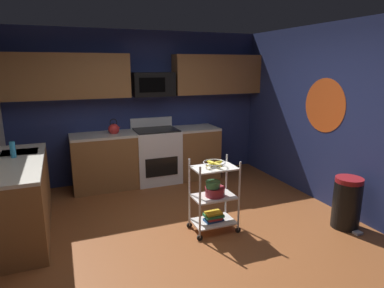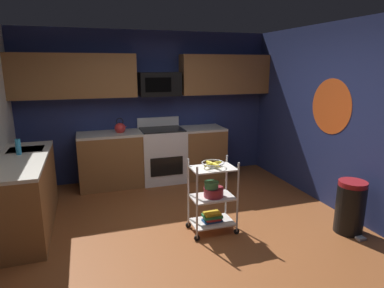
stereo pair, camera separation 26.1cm
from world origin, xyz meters
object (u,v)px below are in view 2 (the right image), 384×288
(microwave, at_px, (159,84))
(trash_can, at_px, (350,207))
(oven_range, at_px, (162,154))
(rolling_cart, at_px, (212,197))
(mixing_bowl_large, at_px, (214,192))
(book_stack, at_px, (212,217))
(dish_soap_bottle, at_px, (18,147))
(mixing_bowl_small, at_px, (211,185))
(kettle, at_px, (120,128))
(fruit_bowl, at_px, (213,164))

(microwave, bearing_deg, trash_can, -56.70)
(oven_range, bearing_deg, rolling_cart, -85.66)
(mixing_bowl_large, distance_m, book_stack, 0.33)
(microwave, xyz_separation_m, trash_can, (1.76, -2.67, -1.37))
(dish_soap_bottle, bearing_deg, mixing_bowl_small, -24.52)
(mixing_bowl_large, bearing_deg, trash_can, -18.79)
(oven_range, height_order, rolling_cart, oven_range)
(book_stack, height_order, kettle, kettle)
(dish_soap_bottle, bearing_deg, microwave, 28.56)
(rolling_cart, relative_size, kettle, 3.47)
(fruit_bowl, bearing_deg, mixing_bowl_small, -155.78)
(rolling_cart, xyz_separation_m, mixing_bowl_large, (0.01, 0.00, 0.07))
(microwave, distance_m, rolling_cart, 2.48)
(mixing_bowl_small, bearing_deg, rolling_cart, 24.22)
(rolling_cart, distance_m, mixing_bowl_small, 0.17)
(fruit_bowl, height_order, kettle, kettle)
(oven_range, relative_size, microwave, 1.57)
(rolling_cart, distance_m, dish_soap_bottle, 2.51)
(mixing_bowl_small, xyz_separation_m, trash_can, (1.62, -0.53, -0.29))
(microwave, xyz_separation_m, dish_soap_bottle, (-2.08, -1.13, -0.68))
(fruit_bowl, bearing_deg, trash_can, -18.63)
(oven_range, relative_size, book_stack, 4.55)
(rolling_cart, xyz_separation_m, book_stack, (0.00, 0.00, -0.26))
(mixing_bowl_small, height_order, kettle, kettle)
(mixing_bowl_large, distance_m, trash_can, 1.69)
(book_stack, distance_m, dish_soap_bottle, 2.59)
(rolling_cart, relative_size, dish_soap_bottle, 4.57)
(rolling_cart, xyz_separation_m, fruit_bowl, (0.00, 0.00, 0.42))
(oven_range, height_order, dish_soap_bottle, dish_soap_bottle)
(microwave, xyz_separation_m, mixing_bowl_large, (0.17, -2.13, -1.18))
(microwave, height_order, dish_soap_bottle, microwave)
(kettle, height_order, trash_can, kettle)
(fruit_bowl, xyz_separation_m, book_stack, (0.00, 0.00, -0.69))
(fruit_bowl, distance_m, book_stack, 0.69)
(fruit_bowl, distance_m, mixing_bowl_small, 0.26)
(kettle, bearing_deg, mixing_bowl_large, -66.52)
(mixing_bowl_small, bearing_deg, fruit_bowl, 24.22)
(trash_can, bearing_deg, microwave, 123.30)
(oven_range, xyz_separation_m, fruit_bowl, (0.15, -2.03, 0.40))
(oven_range, relative_size, kettle, 4.17)
(book_stack, height_order, dish_soap_bottle, dish_soap_bottle)
(oven_range, bearing_deg, trash_can, -55.65)
(book_stack, bearing_deg, mixing_bowl_small, -155.78)
(oven_range, distance_m, fruit_bowl, 2.07)
(oven_range, relative_size, mixing_bowl_large, 4.37)
(microwave, relative_size, kettle, 2.65)
(book_stack, bearing_deg, rolling_cart, -165.96)
(rolling_cart, xyz_separation_m, mixing_bowl_small, (-0.02, -0.01, 0.17))
(fruit_bowl, bearing_deg, rolling_cart, 0.00)
(rolling_cart, bearing_deg, mixing_bowl_large, 0.00)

